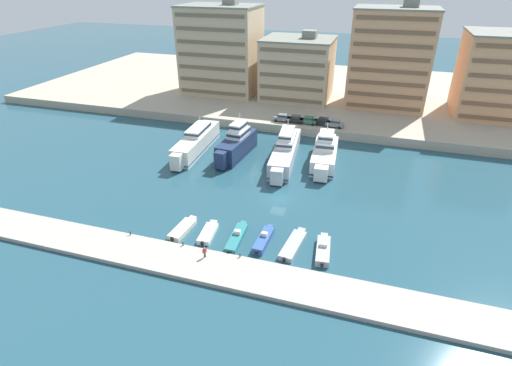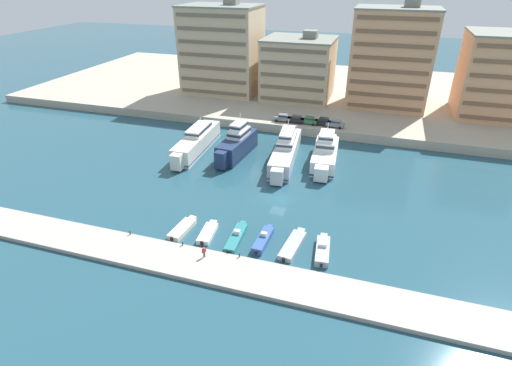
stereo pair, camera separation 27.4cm
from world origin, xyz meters
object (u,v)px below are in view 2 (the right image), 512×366
Objects in this scene: yacht_navy_left at (237,144)px; yacht_silver_mid_left at (286,150)px; motorboat_blue_center_left at (263,239)px; car_green_mid_left at (309,120)px; car_black_center_left at (323,121)px; yacht_white_center_left at (325,153)px; car_black_left at (296,119)px; pedestrian_near_edge at (204,251)px; motorboat_grey_center at (293,245)px; car_grey_center at (335,123)px; car_grey_far_left at (283,117)px; motorboat_cream_far_left at (183,228)px; motorboat_grey_center_right at (323,250)px; yacht_ivory_far_left at (197,142)px; motorboat_white_left at (208,233)px; motorboat_teal_mid_left at (236,237)px.

yacht_navy_left is 10.26m from yacht_silver_mid_left.
car_green_mid_left reaches higher than motorboat_blue_center_left.
car_black_center_left is at bearing 74.07° from yacht_silver_mid_left.
yacht_white_center_left reaches higher than car_black_center_left.
car_black_left is 2.61× the size of pedestrian_near_edge.
car_black_left is at bearing 102.11° from motorboat_grey_center.
car_green_mid_left is (11.66, 17.82, 0.48)m from yacht_navy_left.
car_black_center_left is 2.89m from car_grey_center.
car_grey_far_left is 1.00× the size of car_black_left.
motorboat_cream_far_left reaches higher than motorboat_grey_center.
pedestrian_near_edge reaches higher than motorboat_grey_center_right.
car_grey_center is at bearing 44.31° from yacht_navy_left.
car_grey_far_left is 0.97× the size of car_grey_center.
yacht_silver_mid_left is at bearing -105.93° from car_black_center_left.
yacht_white_center_left is 16.36m from car_black_center_left.
motorboat_grey_center_right is (31.44, -26.79, -1.59)m from yacht_ivory_far_left.
pedestrian_near_edge is at bearing -91.24° from car_black_left.
car_black_left is (-5.31, 44.94, 2.52)m from motorboat_blue_center_left.
motorboat_white_left is at bearing -97.62° from car_green_mid_left.
motorboat_grey_center_right is at bearing 0.87° from motorboat_blue_center_left.
car_green_mid_left is at bearing 77.52° from motorboat_cream_far_left.
motorboat_blue_center_left is at bearing -62.94° from yacht_navy_left.
car_black_center_left is (15.10, 17.97, 0.48)m from yacht_navy_left.
motorboat_cream_far_left is at bearing -69.20° from yacht_ivory_far_left.
motorboat_grey_center is at bearing 3.22° from motorboat_blue_center_left.
motorboat_white_left is 4.47m from motorboat_teal_mid_left.
car_black_center_left reaches higher than pedestrian_near_edge.
yacht_silver_mid_left is 28.33m from motorboat_blue_center_left.
car_black_left is (-1.64, 16.90, 0.87)m from yacht_silver_mid_left.
motorboat_grey_center is 45.80m from car_black_left.
motorboat_white_left is at bearing -178.90° from motorboat_teal_mid_left.
motorboat_grey_center is at bearing -81.73° from car_green_mid_left.
motorboat_white_left is at bearing -89.76° from car_grey_far_left.
car_grey_center is (12.41, 45.43, 2.67)m from motorboat_white_left.
motorboat_grey_center_right is at bearing 3.57° from motorboat_teal_mid_left.
car_grey_center is 2.69× the size of pedestrian_near_edge.
car_grey_far_left and car_black_center_left have the same top height.
yacht_white_center_left is 11.07× the size of pedestrian_near_edge.
car_black_center_left is (-3.07, 44.91, 2.67)m from motorboat_grey_center.
motorboat_blue_center_left is 45.33m from car_black_left.
motorboat_white_left is 0.88× the size of motorboat_blue_center_left.
pedestrian_near_edge is at bearing -77.41° from yacht_navy_left.
pedestrian_near_edge is (-7.63, -51.40, -1.51)m from car_black_center_left.
yacht_white_center_left is 2.25× the size of motorboat_teal_mid_left.
car_green_mid_left is (-2.22, 45.00, 2.52)m from motorboat_blue_center_left.
car_grey_center reaches higher than motorboat_grey_center_right.
car_black_left is at bearing -178.94° from car_green_mid_left.
motorboat_blue_center_left is at bearing -98.18° from yacht_white_center_left.
yacht_silver_mid_left reaches higher than car_grey_far_left.
yacht_silver_mid_left is at bearing -114.91° from car_grey_center.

